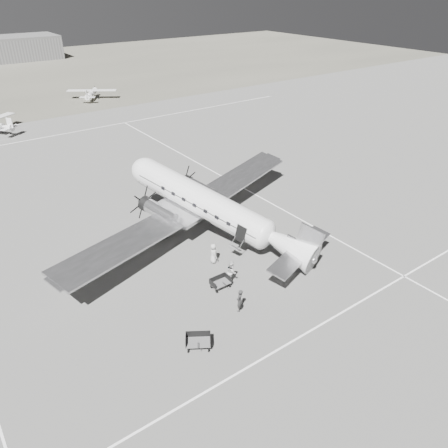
{
  "coord_description": "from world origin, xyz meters",
  "views": [
    {
      "loc": [
        -17.02,
        -28.87,
        21.3
      ],
      "look_at": [
        2.86,
        -1.41,
        2.2
      ],
      "focal_mm": 35.0,
      "sensor_mm": 36.0,
      "label": 1
    }
  ],
  "objects_px": {
    "dc3_airliner": "(211,208)",
    "baggage_cart_near": "(220,283)",
    "baggage_cart_far": "(198,342)",
    "ramp_agent": "(232,272)",
    "passenger": "(213,253)",
    "light_plane_right": "(92,94)",
    "ground_crew": "(240,301)"
  },
  "relations": [
    {
      "from": "passenger",
      "to": "ground_crew",
      "type": "bearing_deg",
      "value": 168.21
    },
    {
      "from": "ramp_agent",
      "to": "light_plane_right",
      "type": "bearing_deg",
      "value": 16.21
    },
    {
      "from": "baggage_cart_near",
      "to": "ramp_agent",
      "type": "height_order",
      "value": "ramp_agent"
    },
    {
      "from": "light_plane_right",
      "to": "passenger",
      "type": "height_order",
      "value": "light_plane_right"
    },
    {
      "from": "ground_crew",
      "to": "light_plane_right",
      "type": "bearing_deg",
      "value": -134.51
    },
    {
      "from": "baggage_cart_far",
      "to": "passenger",
      "type": "bearing_deg",
      "value": 82.56
    },
    {
      "from": "dc3_airliner",
      "to": "ramp_agent",
      "type": "height_order",
      "value": "dc3_airliner"
    },
    {
      "from": "ramp_agent",
      "to": "passenger",
      "type": "height_order",
      "value": "ramp_agent"
    },
    {
      "from": "light_plane_right",
      "to": "ground_crew",
      "type": "xyz_separation_m",
      "value": [
        -15.27,
        -68.46,
        -0.11
      ]
    },
    {
      "from": "baggage_cart_near",
      "to": "baggage_cart_far",
      "type": "height_order",
      "value": "baggage_cart_far"
    },
    {
      "from": "light_plane_right",
      "to": "ground_crew",
      "type": "distance_m",
      "value": 70.15
    },
    {
      "from": "baggage_cart_near",
      "to": "passenger",
      "type": "distance_m",
      "value": 3.62
    },
    {
      "from": "ramp_agent",
      "to": "passenger",
      "type": "bearing_deg",
      "value": 20.7
    },
    {
      "from": "dc3_airliner",
      "to": "baggage_cart_near",
      "type": "relative_size",
      "value": 19.12
    },
    {
      "from": "light_plane_right",
      "to": "ramp_agent",
      "type": "relative_size",
      "value": 5.08
    },
    {
      "from": "baggage_cart_far",
      "to": "ramp_agent",
      "type": "distance_m",
      "value": 7.55
    },
    {
      "from": "dc3_airliner",
      "to": "ramp_agent",
      "type": "xyz_separation_m",
      "value": [
        -2.79,
        -6.87,
        -1.98
      ]
    },
    {
      "from": "baggage_cart_near",
      "to": "ramp_agent",
      "type": "xyz_separation_m",
      "value": [
        1.16,
        0.1,
        0.51
      ]
    },
    {
      "from": "baggage_cart_far",
      "to": "light_plane_right",
      "type": "bearing_deg",
      "value": 107.17
    },
    {
      "from": "baggage_cart_near",
      "to": "baggage_cart_far",
      "type": "distance_m",
      "value": 6.57
    },
    {
      "from": "baggage_cart_near",
      "to": "baggage_cart_far",
      "type": "bearing_deg",
      "value": -138.09
    },
    {
      "from": "dc3_airliner",
      "to": "baggage_cart_near",
      "type": "bearing_deg",
      "value": -138.19
    },
    {
      "from": "baggage_cart_near",
      "to": "ground_crew",
      "type": "relative_size",
      "value": 0.89
    },
    {
      "from": "baggage_cart_far",
      "to": "ramp_agent",
      "type": "relative_size",
      "value": 0.9
    },
    {
      "from": "light_plane_right",
      "to": "passenger",
      "type": "relative_size",
      "value": 5.4
    },
    {
      "from": "passenger",
      "to": "baggage_cart_far",
      "type": "bearing_deg",
      "value": 145.55
    },
    {
      "from": "light_plane_right",
      "to": "ground_crew",
      "type": "bearing_deg",
      "value": -68.92
    },
    {
      "from": "baggage_cart_far",
      "to": "passenger",
      "type": "height_order",
      "value": "passenger"
    },
    {
      "from": "ground_crew",
      "to": "ramp_agent",
      "type": "height_order",
      "value": "ramp_agent"
    },
    {
      "from": "ramp_agent",
      "to": "baggage_cart_far",
      "type": "bearing_deg",
      "value": 154.36
    },
    {
      "from": "baggage_cart_near",
      "to": "passenger",
      "type": "xyz_separation_m",
      "value": [
        1.56,
        3.24,
        0.45
      ]
    },
    {
      "from": "ramp_agent",
      "to": "passenger",
      "type": "distance_m",
      "value": 3.17
    }
  ]
}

